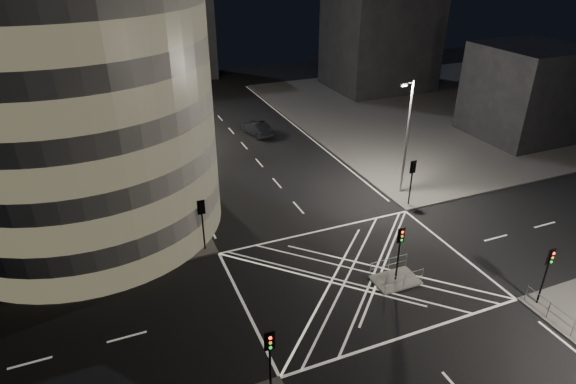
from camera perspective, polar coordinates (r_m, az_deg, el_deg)
name	(u,v)px	position (r m, az deg, el deg)	size (l,w,h in m)	color
ground	(357,275)	(33.24, 8.23, -9.72)	(120.00, 120.00, 0.00)	black
sidewalk_far_right	(446,109)	(68.61, 18.27, 9.36)	(42.00, 42.00, 0.15)	#504E4B
central_island	(395,280)	(33.14, 12.59, -10.15)	(3.00, 2.00, 0.15)	slate
office_block_rear	(8,29)	(65.43, -30.27, 16.33)	(24.00, 16.00, 22.00)	gray
building_right_far	(380,36)	(75.27, 10.85, 17.73)	(14.00, 12.00, 15.00)	black
building_right_near	(525,92)	(60.45, 26.31, 10.59)	(10.00, 10.00, 10.00)	black
building_far_end	(152,21)	(81.76, -15.83, 18.94)	(18.00, 8.00, 18.00)	black
tree_a	(169,185)	(35.12, -13.92, 0.85)	(4.92, 4.92, 7.35)	black
tree_b	(156,153)	(40.55, -15.39, 4.44)	(4.52, 4.52, 7.18)	black
tree_c	(146,133)	(46.26, -16.46, 6.69)	(3.81, 3.81, 6.40)	black
tree_d	(136,104)	(51.61, -17.52, 9.97)	(4.44, 4.44, 7.86)	black
tree_e	(131,97)	(57.64, -18.09, 10.62)	(4.23, 4.23, 6.74)	black
traffic_signal_fl	(202,216)	(34.25, -10.16, -2.80)	(0.55, 0.22, 4.00)	black
traffic_signal_nl	(270,352)	(23.77, -2.18, -18.41)	(0.55, 0.22, 4.00)	black
traffic_signal_fr	(412,175)	(40.94, 14.49, 2.02)	(0.55, 0.22, 4.00)	black
traffic_signal_nr	(548,266)	(32.67, 28.43, -7.73)	(0.55, 0.22, 4.00)	black
traffic_signal_island	(400,244)	(31.51, 13.12, -6.05)	(0.55, 0.22, 4.00)	black
street_lamp_left_near	(175,156)	(37.60, -13.26, 4.23)	(1.25, 0.25, 10.00)	slate
street_lamp_left_far	(143,94)	(54.54, -16.79, 11.10)	(1.25, 0.25, 10.00)	slate
street_lamp_right_far	(407,135)	(41.90, 13.88, 6.61)	(1.25, 0.25, 10.00)	slate
railing_island_south	(404,280)	(32.20, 13.60, -10.14)	(2.80, 0.06, 1.10)	slate
railing_island_north	(389,265)	(33.35, 11.84, -8.45)	(2.80, 0.06, 1.10)	slate
sedan	(257,128)	(56.09, -3.74, 7.55)	(1.69, 4.86, 1.60)	black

